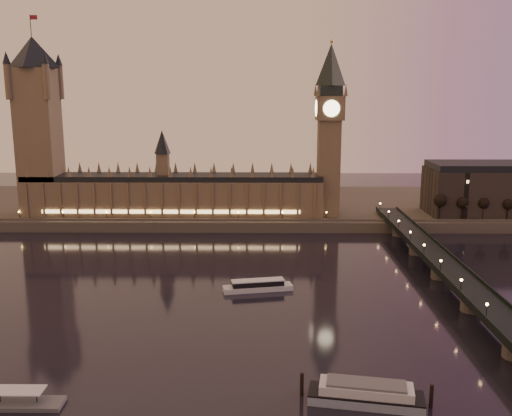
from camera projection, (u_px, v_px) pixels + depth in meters
The scene contains 12 objects.
ground at pixel (228, 292), 232.63m from camera, with size 700.00×700.00×0.00m, color black.
far_embankment at pixel (285, 206), 393.38m from camera, with size 560.00×130.00×6.00m, color #423D35.
palace_of_westminster at pixel (173, 190), 347.25m from camera, with size 180.00×26.62×52.00m.
victoria_tower at pixel (38, 117), 339.26m from camera, with size 31.68×31.68×118.00m.
big_ben at pixel (330, 120), 337.83m from camera, with size 17.68×17.68×104.00m.
westminster_bridge at pixel (453, 280), 230.59m from camera, with size 13.20×260.00×15.30m.
bare_tree_0 at pixel (439, 203), 334.99m from camera, with size 6.63×6.63×13.49m.
bare_tree_1 at pixel (462, 203), 334.85m from camera, with size 6.63×6.63×13.49m.
bare_tree_2 at pixel (486, 203), 334.71m from camera, with size 6.63×6.63×13.49m.
bare_tree_3 at pixel (509, 203), 334.57m from camera, with size 6.63×6.63×13.49m.
cruise_boat_a at pixel (258, 286), 234.69m from camera, with size 29.22×11.56×4.57m.
moored_barge at pixel (366, 394), 149.39m from camera, with size 34.11×13.45×6.35m.
Camera 1 is at (13.89, -220.89, 80.36)m, focal length 40.00 mm.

